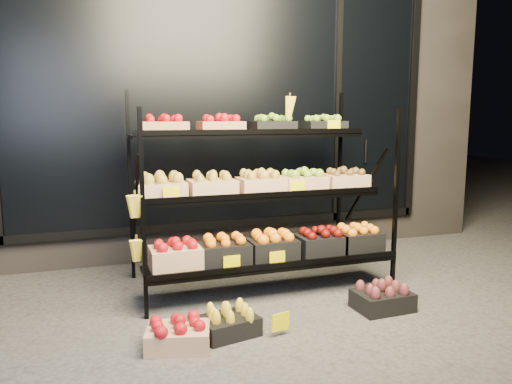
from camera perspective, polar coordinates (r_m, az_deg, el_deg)
name	(u,v)px	position (r m, az deg, el deg)	size (l,w,h in m)	color
ground	(289,310)	(3.84, 3.74, -13.29)	(24.00, 24.00, 0.00)	#514F4C
building	(206,89)	(6.04, -5.78, 11.60)	(6.00, 2.08, 3.50)	#2D2826
display_rack	(260,194)	(4.17, 0.49, -0.28)	(2.18, 1.02, 1.72)	black
tag_floor_a	(281,328)	(3.40, 2.82, -15.22)	(0.13, 0.01, 0.12)	#F3D900
floor_crate_left	(178,334)	(3.27, -8.90, -15.71)	(0.45, 0.38, 0.20)	tan
floor_crate_midleft	(229,322)	(3.41, -3.16, -14.62)	(0.42, 0.34, 0.19)	black
floor_crate_right	(382,297)	(3.92, 14.25, -11.57)	(0.42, 0.31, 0.20)	black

